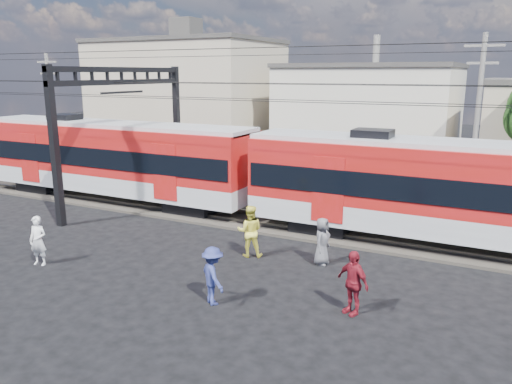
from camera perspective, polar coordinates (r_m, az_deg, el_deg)
ground at (r=15.30m, az=-5.11°, el=-12.34°), size 120.00×120.00×0.00m
track_bed at (r=22.00m, az=5.92°, el=-4.04°), size 70.00×3.40×0.12m
rail_near at (r=21.29m, az=5.20°, el=-4.28°), size 70.00×0.12×0.12m
rail_far at (r=22.63m, az=6.61°, el=-3.23°), size 70.00×0.12×0.12m
commuter_train at (r=20.15m, az=22.36°, el=0.27°), size 50.30×3.08×4.17m
catenary at (r=25.39m, az=-12.61°, el=9.74°), size 70.00×9.30×7.52m
building_west at (r=43.22m, az=-7.76°, el=10.70°), size 14.28×10.20×9.30m
building_midwest at (r=39.88m, az=13.22°, el=8.81°), size 12.24×12.24×7.30m
utility_pole_mid at (r=26.77m, az=23.95°, el=7.79°), size 1.80×0.24×8.50m
utility_pole_west at (r=39.06m, az=-22.39°, el=8.99°), size 1.80×0.24×8.00m
pedestrian_a at (r=19.24m, az=-23.64°, el=-5.12°), size 0.72×0.55×1.77m
pedestrian_b at (r=18.42m, az=-0.71°, el=-4.48°), size 1.16×1.05×1.95m
pedestrian_c at (r=14.82m, az=-4.95°, el=-9.51°), size 1.30×1.19×1.75m
pedestrian_d at (r=14.44m, az=10.99°, el=-10.11°), size 1.18×0.91×1.87m
pedestrian_e at (r=17.85m, az=7.56°, el=-5.60°), size 0.58×0.86×1.71m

